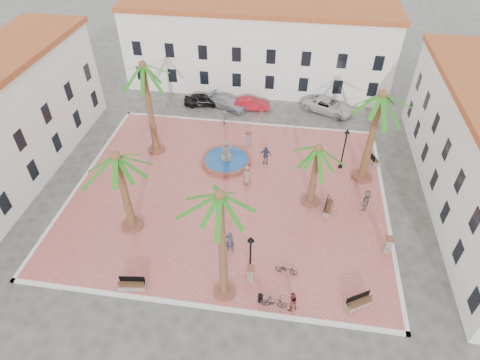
{
  "coord_description": "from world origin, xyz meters",
  "views": [
    {
      "loc": [
        4.74,
        -24.81,
        23.04
      ],
      "look_at": [
        1.0,
        0.0,
        1.6
      ],
      "focal_mm": 30.0,
      "sensor_mm": 36.0,
      "label": 1
    }
  ],
  "objects": [
    {
      "name": "cyclist_a",
      "position": [
        1.21,
        -6.22,
        1.1
      ],
      "size": [
        0.78,
        0.6,
        1.89
      ],
      "primitive_type": "imported",
      "rotation": [
        0.0,
        0.0,
        2.9
      ],
      "color": "#343949",
      "rests_on": "plaza"
    },
    {
      "name": "palm_s",
      "position": [
        1.42,
        -9.79,
        8.03
      ],
      "size": [
        4.65,
        4.65,
        9.06
      ],
      "color": "brown",
      "rests_on": "plaza"
    },
    {
      "name": "ground",
      "position": [
        0.0,
        0.0,
        0.0
      ],
      "size": [
        120.0,
        120.0,
        0.0
      ],
      "primitive_type": "plane",
      "color": "#56544F",
      "rests_on": "ground"
    },
    {
      "name": "kerb_w",
      "position": [
        -13.0,
        0.0,
        0.08
      ],
      "size": [
        0.3,
        22.3,
        0.16
      ],
      "primitive_type": "cube",
      "color": "silver",
      "rests_on": "ground"
    },
    {
      "name": "lamppost_s",
      "position": [
        2.93,
        -8.25,
        2.88
      ],
      "size": [
        0.44,
        0.44,
        4.03
      ],
      "color": "black",
      "rests_on": "plaza"
    },
    {
      "name": "cyclist_b",
      "position": [
        5.84,
        -10.4,
        0.97
      ],
      "size": [
        1.01,
        0.98,
        1.64
      ],
      "primitive_type": "imported",
      "rotation": [
        0.0,
        0.0,
        3.8
      ],
      "color": "maroon",
      "rests_on": "plaza"
    },
    {
      "name": "bench_ne",
      "position": [
        12.38,
        6.29,
        0.44
      ],
      "size": [
        1.29,
        2.06,
        1.04
      ],
      "rotation": [
        0.0,
        0.0,
        1.95
      ],
      "color": "gray",
      "rests_on": "plaza"
    },
    {
      "name": "palm_ne",
      "position": [
        11.34,
        3.69,
        7.41
      ],
      "size": [
        5.67,
        5.67,
        8.59
      ],
      "color": "brown",
      "rests_on": "plaza"
    },
    {
      "name": "bollard_se",
      "position": [
        3.01,
        -8.64,
        0.9
      ],
      "size": [
        0.53,
        0.53,
        1.45
      ],
      "rotation": [
        0.0,
        0.0,
        0.02
      ],
      "color": "gray",
      "rests_on": "plaza"
    },
    {
      "name": "lamppost_e",
      "position": [
        9.53,
        4.84,
        2.95
      ],
      "size": [
        0.45,
        0.45,
        4.14
      ],
      "color": "black",
      "rests_on": "plaza"
    },
    {
      "name": "pedestrian_east",
      "position": [
        11.22,
        -0.34,
        1.11
      ],
      "size": [
        1.07,
        1.87,
        1.92
      ],
      "primitive_type": "imported",
      "rotation": [
        0.0,
        0.0,
        -1.87
      ],
      "color": "gray",
      "rests_on": "plaza"
    },
    {
      "name": "car_silver",
      "position": [
        -2.43,
        14.04,
        0.66
      ],
      "size": [
        4.91,
        3.5,
        1.32
      ],
      "primitive_type": "imported",
      "rotation": [
        0.0,
        0.0,
        1.16
      ],
      "color": "#ABAAB3",
      "rests_on": "ground"
    },
    {
      "name": "building_north",
      "position": [
        -0.0,
        19.99,
        4.77
      ],
      "size": [
        30.4,
        7.4,
        9.5
      ],
      "color": "white",
      "rests_on": "ground"
    },
    {
      "name": "kerb_s",
      "position": [
        0.0,
        -11.0,
        0.08
      ],
      "size": [
        26.3,
        0.3,
        0.16
      ],
      "primitive_type": "cube",
      "color": "silver",
      "rests_on": "ground"
    },
    {
      "name": "car_black",
      "position": [
        -5.47,
        14.18,
        0.68
      ],
      "size": [
        4.2,
        2.26,
        1.36
      ],
      "primitive_type": "imported",
      "rotation": [
        0.0,
        0.0,
        1.74
      ],
      "color": "black",
      "rests_on": "ground"
    },
    {
      "name": "car_red",
      "position": [
        0.16,
        14.15,
        0.65
      ],
      "size": [
        4.11,
        1.87,
        1.31
      ],
      "primitive_type": "imported",
      "rotation": [
        0.0,
        0.0,
        1.7
      ],
      "color": "#AC121E",
      "rests_on": "ground"
    },
    {
      "name": "bicycle_a",
      "position": [
        5.36,
        -7.65,
        0.56
      ],
      "size": [
        1.62,
        0.74,
        0.82
      ],
      "primitive_type": "imported",
      "rotation": [
        0.0,
        0.0,
        1.44
      ],
      "color": "black",
      "rests_on": "plaza"
    },
    {
      "name": "pedestrian_fountain_b",
      "position": [
        2.69,
        4.43,
        1.07
      ],
      "size": [
        1.11,
        0.54,
        1.83
      ],
      "primitive_type": "imported",
      "rotation": [
        0.0,
        0.0,
        -0.09
      ],
      "color": "#333954",
      "rests_on": "plaza"
    },
    {
      "name": "palm_e",
      "position": [
        6.9,
        -0.16,
        4.86
      ],
      "size": [
        4.86,
        4.86,
        5.8
      ],
      "color": "brown",
      "rests_on": "plaza"
    },
    {
      "name": "bench_s",
      "position": [
        -4.67,
        -10.38,
        0.42
      ],
      "size": [
        1.87,
        0.77,
        0.96
      ],
      "rotation": [
        0.0,
        0.0,
        0.12
      ],
      "color": "gray",
      "rests_on": "plaza"
    },
    {
      "name": "kerb_n",
      "position": [
        0.0,
        11.0,
        0.08
      ],
      "size": [
        26.3,
        0.3,
        0.16
      ],
      "primitive_type": "cube",
      "color": "silver",
      "rests_on": "ground"
    },
    {
      "name": "fountain",
      "position": [
        -0.89,
        3.96,
        0.47
      ],
      "size": [
        4.51,
        4.51,
        2.33
      ],
      "color": "brown",
      "rests_on": "plaza"
    },
    {
      "name": "pedestrian_fountain_a",
      "position": [
        1.4,
        1.39,
        1.07
      ],
      "size": [
        0.99,
        0.75,
        1.84
      ],
      "primitive_type": "imported",
      "rotation": [
        0.0,
        0.0,
        0.19
      ],
      "color": "#876858",
      "rests_on": "plaza"
    },
    {
      "name": "palm_nw",
      "position": [
        -7.86,
        4.86,
        7.96
      ],
      "size": [
        5.09,
        5.09,
        9.07
      ],
      "color": "brown",
      "rests_on": "plaza"
    },
    {
      "name": "bicycle_b",
      "position": [
        4.74,
        -10.4,
        0.67
      ],
      "size": [
        1.76,
        0.56,
        1.05
      ],
      "primitive_type": "imported",
      "rotation": [
        0.0,
        0.0,
        1.53
      ],
      "color": "black",
      "rests_on": "plaza"
    },
    {
      "name": "bench_se",
      "position": [
        10.12,
        -9.5,
        0.42
      ],
      "size": [
        1.86,
        1.4,
        0.96
      ],
      "rotation": [
        0.0,
        0.0,
        0.53
      ],
      "color": "gray",
      "rests_on": "plaza"
    },
    {
      "name": "bollard_e",
      "position": [
        12.4,
        -4.7,
        0.93
      ],
      "size": [
        0.56,
        0.56,
        1.51
      ],
      "rotation": [
        0.0,
        0.0,
        0.04
      ],
      "color": "gray",
      "rests_on": "plaza"
    },
    {
      "name": "plaza",
      "position": [
        0.0,
        0.0,
        0.07
      ],
      "size": [
        26.0,
        22.0,
        0.15
      ],
      "primitive_type": "cube",
      "color": "#CB6059",
      "rests_on": "ground"
    },
    {
      "name": "bollard_n",
      "position": [
        0.77,
        6.96,
        0.94
      ],
      "size": [
        0.66,
        0.66,
        1.53
      ],
      "rotation": [
        0.0,
        0.0,
        -0.24
      ],
      "color": "gray",
      "rests_on": "plaza"
    },
    {
      "name": "pedestrian_north",
      "position": [
        -2.21,
        10.4,
        0.96
      ],
      "size": [
        0.69,
        1.1,
        1.63
      ],
      "primitive_type": "imported",
      "rotation": [
        0.0,
        0.0,
        1.65
      ],
      "color": "#4E4F54",
      "rests_on": "plaza"
    },
    {
      "name": "building_west",
      "position": [
        -19.0,
        0.0,
        5.02
      ],
      "size": [
        6.4,
        24.4,
        10.0
      ],
      "rotation": [
        0.0,
        0.0,
        1.57
      ],
      "color": "white",
      "rests_on": "ground"
    },
    {
      "name": "palm_sw",
      "position": [
        -6.67,
        -4.94,
        6.02
      ],
      "size": [
        5.34,
        5.34,
        7.08
      ],
      "color": "brown",
      "rests_on": "plaza"
    },
    {
      "name": "kerb_e",
      "position": [
        13.0,
        0.0,
        0.08
      ],
      "size": [
        0.3,
        22.3,
        0.16
      ],
      "primitive_type": "cube",
      "color": "silver",
      "rests_on": "ground"
    },
    {
      "name": "bench_e",
      "position": [
        8.32,
        -0.95,
        0.42
      ],
      "size": [
        0.9,
        1.87,
        0.95
      ],
      "rotation": [
        0.0,
        0.0,
        1.37
      ],
      "color": "gray",
      "rests_on": "plaza"
    },
    {
      "name": "litter_bin",
      "position": [
        3.85,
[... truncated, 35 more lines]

